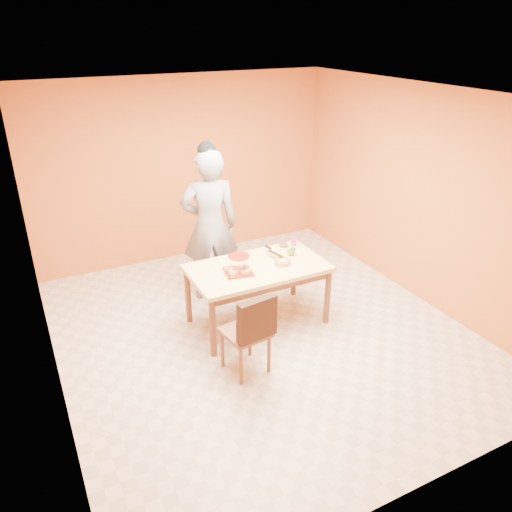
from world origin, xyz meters
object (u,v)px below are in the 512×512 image
dining_table (258,273)px  checker_tin (284,245)px  person (210,226)px  magenta_glass (294,242)px  egg_ornament (291,250)px  red_dinner_plate (239,256)px  pastry_platter (238,272)px  sponge_cake (282,262)px  dining_chair (246,331)px

dining_table → checker_tin: (0.55, 0.35, 0.11)m
person → magenta_glass: bearing=162.3°
egg_ornament → checker_tin: size_ratio=1.26×
checker_tin → egg_ornament: bearing=-100.5°
person → red_dinner_plate: 0.60m
pastry_platter → magenta_glass: (0.95, 0.37, 0.04)m
egg_ornament → magenta_glass: (0.18, 0.25, -0.02)m
magenta_glass → checker_tin: magenta_glass is taller
person → checker_tin: bearing=159.4°
person → magenta_glass: size_ratio=22.26×
pastry_platter → egg_ornament: 0.78m
person → red_dinner_plate: person is taller
person → sponge_cake: bearing=130.5°
dining_table → pastry_platter: size_ratio=5.20×
dining_table → person: bearing=105.3°
dining_table → pastry_platter: 0.29m
sponge_cake → magenta_glass: 0.59m
pastry_platter → dining_chair: bearing=-109.5°
red_dinner_plate → egg_ornament: size_ratio=1.89×
dining_table → magenta_glass: size_ratio=17.90×
person → egg_ornament: size_ratio=14.51×
person → magenta_glass: (0.92, -0.54, -0.19)m
person → pastry_platter: bearing=100.9°
sponge_cake → magenta_glass: bearing=46.6°
red_dinner_plate → sponge_cake: 0.56m
dining_table → pastry_platter: pastry_platter is taller
dining_chair → person: person is taller
dining_chair → egg_ornament: bearing=32.0°
dining_chair → checker_tin: bearing=38.3°
red_dinner_plate → checker_tin: (0.64, 0.02, 0.01)m
pastry_platter → sponge_cake: (0.54, -0.06, 0.03)m
red_dinner_plate → pastry_platter: bearing=-116.1°
dining_chair → red_dinner_plate: dining_chair is taller
egg_ornament → magenta_glass: size_ratio=1.53×
person → egg_ornament: bearing=145.9°
egg_ornament → person: bearing=147.7°
pastry_platter → red_dinner_plate: bearing=63.9°
sponge_cake → checker_tin: size_ratio=1.81×
magenta_glass → checker_tin: (-0.13, 0.02, -0.03)m
dining_table → person: 0.96m
checker_tin → magenta_glass: bearing=-9.5°
egg_ornament → pastry_platter: bearing=-156.6°
person → pastry_platter: person is taller
dining_table → checker_tin: size_ratio=14.66×
sponge_cake → magenta_glass: magenta_glass is taller
dining_chair → checker_tin: (1.08, 1.13, 0.28)m
egg_ornament → dining_table: bearing=-156.2°
pastry_platter → sponge_cake: 0.54m
dining_chair → red_dinner_plate: 1.23m
dining_table → magenta_glass: magenta_glass is taller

